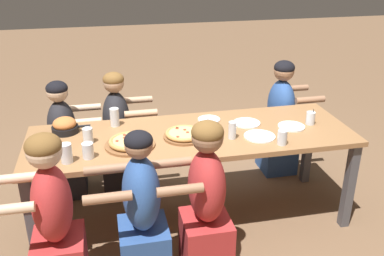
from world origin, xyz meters
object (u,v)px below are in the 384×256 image
(empty_plate_c, at_px, (209,119))
(diner_far_right, at_px, (280,122))
(skillet_bowl, at_px, (65,126))
(diner_near_center, at_px, (206,208))
(empty_plate_a, at_px, (260,136))
(drinking_glass_a, at_px, (232,131))
(diner_far_midleft, at_px, (118,138))
(drinking_glass_d, at_px, (88,152))
(drinking_glass_e, at_px, (282,138))
(cocktail_glass_blue, at_px, (310,119))
(diner_near_midleft, at_px, (142,219))
(empty_plate_b, at_px, (247,123))
(pizza_board_main, at_px, (184,134))
(diner_near_left, at_px, (55,225))
(drinking_glass_f, at_px, (115,118))
(drinking_glass_c, at_px, (88,137))
(drinking_glass_b, at_px, (66,153))
(empty_plate_d, at_px, (291,126))
(diner_far_left, at_px, (65,145))
(pizza_board_second, at_px, (130,143))

(empty_plate_c, bearing_deg, diner_far_right, 25.98)
(skillet_bowl, bearing_deg, diner_near_center, -43.86)
(empty_plate_a, height_order, drinking_glass_a, drinking_glass_a)
(diner_far_midleft, bearing_deg, drinking_glass_d, -14.84)
(diner_far_right, bearing_deg, drinking_glass_e, -23.31)
(drinking_glass_a, bearing_deg, empty_plate_a, -6.37)
(cocktail_glass_blue, distance_m, diner_near_midleft, 1.61)
(empty_plate_c, bearing_deg, skillet_bowl, -179.88)
(empty_plate_b, relative_size, drinking_glass_a, 1.66)
(empty_plate_c, distance_m, diner_far_midleft, 0.89)
(skillet_bowl, bearing_deg, pizza_board_main, -18.10)
(empty_plate_b, xyz_separation_m, cocktail_glass_blue, (0.50, -0.11, 0.04))
(diner_far_right, bearing_deg, diner_near_left, -57.68)
(diner_near_midleft, bearing_deg, diner_far_midleft, 3.61)
(drinking_glass_f, bearing_deg, drinking_glass_d, -111.60)
(diner_far_right, bearing_deg, drinking_glass_c, -70.58)
(pizza_board_main, distance_m, cocktail_glass_blue, 1.06)
(pizza_board_main, height_order, diner_far_right, diner_far_right)
(empty_plate_b, distance_m, drinking_glass_e, 0.44)
(drinking_glass_f, bearing_deg, drinking_glass_b, -121.84)
(diner_near_midleft, xyz_separation_m, diner_far_right, (1.49, 1.28, 0.01))
(empty_plate_c, relative_size, drinking_glass_e, 1.67)
(pizza_board_main, distance_m, drinking_glass_e, 0.73)
(empty_plate_a, relative_size, cocktail_glass_blue, 1.84)
(empty_plate_d, relative_size, drinking_glass_d, 1.95)
(pizza_board_main, relative_size, cocktail_glass_blue, 2.40)
(empty_plate_a, bearing_deg, drinking_glass_e, -53.29)
(diner_near_left, bearing_deg, skillet_bowl, -3.06)
(diner_far_left, bearing_deg, empty_plate_d, 69.58)
(drinking_glass_f, bearing_deg, empty_plate_c, -3.57)
(drinking_glass_f, bearing_deg, drinking_glass_e, -27.18)
(drinking_glass_c, relative_size, diner_near_midleft, 0.10)
(pizza_board_second, distance_m, empty_plate_c, 0.77)
(cocktail_glass_blue, relative_size, drinking_glass_a, 0.98)
(diner_far_left, height_order, diner_near_midleft, diner_near_midleft)
(diner_far_left, bearing_deg, diner_far_right, 90.00)
(empty_plate_b, bearing_deg, diner_far_midleft, 152.31)
(empty_plate_c, distance_m, drinking_glass_f, 0.77)
(diner_near_midleft, bearing_deg, diner_far_right, -49.25)
(empty_plate_c, xyz_separation_m, diner_near_left, (-1.20, -0.88, -0.24))
(diner_far_left, distance_m, diner_far_right, 2.04)
(pizza_board_second, height_order, drinking_glass_c, drinking_glass_c)
(drinking_glass_e, relative_size, diner_near_left, 0.10)
(drinking_glass_d, bearing_deg, drinking_glass_c, 90.32)
(pizza_board_main, distance_m, drinking_glass_d, 0.73)
(drinking_glass_c, height_order, diner_near_left, diner_near_left)
(pizza_board_second, relative_size, diner_far_right, 0.32)
(drinking_glass_c, height_order, diner_far_left, diner_far_left)
(drinking_glass_e, relative_size, diner_near_center, 0.10)
(cocktail_glass_blue, distance_m, diner_near_center, 1.24)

